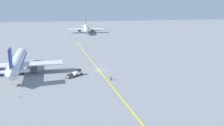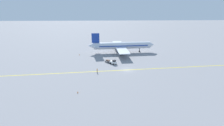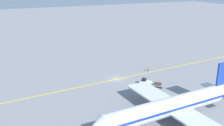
% 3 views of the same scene
% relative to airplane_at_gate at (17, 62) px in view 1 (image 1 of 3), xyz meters
% --- Properties ---
extents(ground_plane, '(400.00, 400.00, 0.00)m').
position_rel_airplane_at_gate_xyz_m(ground_plane, '(25.82, 0.03, -3.71)').
color(ground_plane, gray).
extents(apron_yellow_centreline, '(12.00, 119.48, 0.01)m').
position_rel_airplane_at_gate_xyz_m(apron_yellow_centreline, '(25.82, 0.03, -3.71)').
color(apron_yellow_centreline, yellow).
rests_on(apron_yellow_centreline, ground).
extents(airplane_at_gate, '(28.31, 35.54, 10.60)m').
position_rel_airplane_at_gate_xyz_m(airplane_at_gate, '(0.00, 0.00, 0.00)').
color(airplane_at_gate, silver).
rests_on(airplane_at_gate, ground).
extents(airplane_distant_taxiing, '(25.42, 31.97, 9.54)m').
position_rel_airplane_at_gate_xyz_m(airplane_distant_taxiing, '(27.75, 99.45, -0.37)').
color(airplane_distant_taxiing, white).
rests_on(airplane_distant_taxiing, ground).
extents(baggage_tug_white, '(3.19, 3.18, 2.11)m').
position_rel_airplane_at_gate_xyz_m(baggage_tug_white, '(18.58, -5.02, -2.81)').
color(baggage_tug_white, white).
rests_on(baggage_tug_white, ground).
extents(baggage_cart_trailing, '(2.83, 2.82, 1.24)m').
position_rel_airplane_at_gate_xyz_m(baggage_cart_trailing, '(16.24, -7.34, -2.95)').
color(baggage_cart_trailing, gray).
rests_on(baggage_cart_trailing, ground).
extents(ground_crew_worker, '(0.56, 0.30, 1.68)m').
position_rel_airplane_at_gate_xyz_m(ground_crew_worker, '(28.13, -11.66, -2.80)').
color(ground_crew_worker, '#23232D').
rests_on(ground_crew_worker, ground).
extents(traffic_cone_near_nose, '(0.32, 0.32, 0.55)m').
position_rel_airplane_at_gate_xyz_m(traffic_cone_near_nose, '(4.26, -21.78, -3.43)').
color(traffic_cone_near_nose, orange).
rests_on(traffic_cone_near_nose, ground).
extents(traffic_cone_mid_apron, '(0.32, 0.32, 0.55)m').
position_rel_airplane_at_gate_xyz_m(traffic_cone_mid_apron, '(43.95, -16.75, -3.43)').
color(traffic_cone_mid_apron, orange).
rests_on(traffic_cone_mid_apron, ground).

